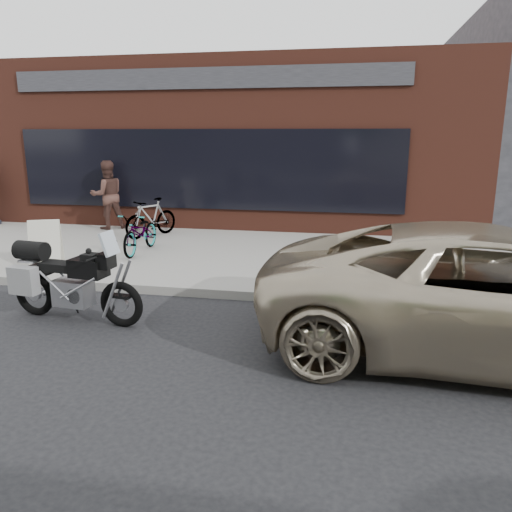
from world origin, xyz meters
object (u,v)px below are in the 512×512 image
(sandwich_sign, at_px, (46,243))
(cafe_patron_left, at_px, (107,195))
(motorcycle, at_px, (66,281))
(bicycle_rear, at_px, (151,218))
(minivan, at_px, (500,294))
(bicycle_front, at_px, (141,233))

(sandwich_sign, height_order, cafe_patron_left, cafe_patron_left)
(motorcycle, bearing_deg, bicycle_rear, 106.68)
(minivan, relative_size, cafe_patron_left, 3.14)
(minivan, distance_m, sandwich_sign, 7.65)
(sandwich_sign, relative_size, cafe_patron_left, 0.50)
(bicycle_rear, xyz_separation_m, sandwich_sign, (-0.83, -3.03, -0.02))
(minivan, height_order, bicycle_front, minivan)
(minivan, bearing_deg, cafe_patron_left, 56.71)
(sandwich_sign, distance_m, cafe_patron_left, 3.88)
(minivan, bearing_deg, sandwich_sign, 76.88)
(motorcycle, relative_size, bicycle_rear, 1.37)
(minivan, relative_size, bicycle_rear, 3.61)
(motorcycle, xyz_separation_m, bicycle_rear, (-0.86, 5.12, 0.04))
(motorcycle, bearing_deg, minivan, 6.08)
(bicycle_rear, bearing_deg, cafe_patron_left, -179.80)
(minivan, bearing_deg, bicycle_rear, 54.77)
(minivan, relative_size, sandwich_sign, 6.25)
(minivan, height_order, sandwich_sign, minivan)
(bicycle_front, bearing_deg, minivan, -31.39)
(motorcycle, relative_size, bicycle_front, 1.31)
(bicycle_rear, bearing_deg, sandwich_sign, -77.87)
(minivan, distance_m, bicycle_front, 7.07)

